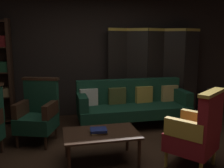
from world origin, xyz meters
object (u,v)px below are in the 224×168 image
folding_screen (155,70)px  velvet_couch (132,102)px  potted_plant (39,104)px  armchair_wing_right (38,113)px  book_tan_leather (99,132)px  book_navy_cloth (99,130)px  coffee_table (101,136)px  armchair_gilt_accent (197,131)px

folding_screen → velvet_couch: size_ratio=1.00×
potted_plant → armchair_wing_right: bearing=-89.0°
armchair_wing_right → book_tan_leather: armchair_wing_right is taller
folding_screen → book_navy_cloth: 2.67m
coffee_table → armchair_gilt_accent: (1.17, -0.42, 0.12)m
armchair_gilt_accent → book_navy_cloth: (-1.20, 0.41, -0.03)m
coffee_table → book_tan_leather: book_tan_leather is taller
armchair_wing_right → book_navy_cloth: bearing=-48.6°
velvet_couch → book_navy_cloth: velvet_couch is taller
velvet_couch → coffee_table: (-0.87, -1.37, -0.08)m
coffee_table → book_navy_cloth: size_ratio=4.59×
armchair_gilt_accent → potted_plant: (-2.04, 2.05, -0.03)m
folding_screen → coffee_table: folding_screen is taller
coffee_table → book_tan_leather: (-0.04, -0.01, 0.06)m
book_tan_leather → velvet_couch: bearing=56.8°
velvet_couch → coffee_table: bearing=-122.4°
coffee_table → book_navy_cloth: book_navy_cloth is taller
armchair_gilt_accent → armchair_wing_right: (-2.03, 1.35, 0.00)m
coffee_table → armchair_wing_right: bearing=133.0°
velvet_couch → potted_plant: size_ratio=2.64×
armchair_gilt_accent → potted_plant: armchair_gilt_accent is taller
armchair_wing_right → coffee_table: bearing=-47.0°
velvet_couch → armchair_gilt_accent: (0.30, -1.79, 0.03)m
coffee_table → armchair_gilt_accent: bearing=-20.0°
book_navy_cloth → armchair_gilt_accent: bearing=-18.9°
book_navy_cloth → folding_screen: bearing=51.1°
armchair_wing_right → book_navy_cloth: 1.25m
armchair_gilt_accent → coffee_table: bearing=160.0°
folding_screen → velvet_couch: folding_screen is taller
coffee_table → armchair_wing_right: 1.27m
coffee_table → potted_plant: bearing=118.3°
velvet_couch → book_tan_leather: 1.65m
folding_screen → velvet_couch: (-0.74, -0.66, -0.53)m
coffee_table → potted_plant: size_ratio=1.25×
folding_screen → potted_plant: size_ratio=2.64×
folding_screen → potted_plant: folding_screen is taller
potted_plant → book_navy_cloth: size_ratio=3.68×
folding_screen → book_navy_cloth: bearing=-128.9°
potted_plant → book_tan_leather: bearing=-62.9°
folding_screen → armchair_wing_right: folding_screen is taller
folding_screen → armchair_wing_right: size_ratio=2.04×
folding_screen → potted_plant: (-2.48, -0.40, -0.52)m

